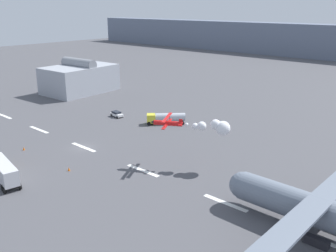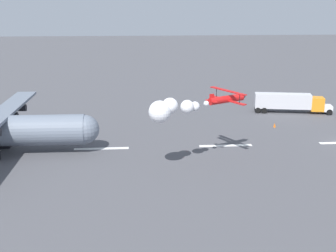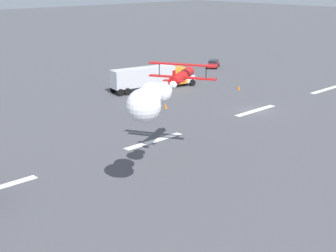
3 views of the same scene
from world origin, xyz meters
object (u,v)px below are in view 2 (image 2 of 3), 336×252
(semi_truck_orange, at_px, (290,102))
(traffic_cone_far, at_px, (275,125))
(stunt_biplane_red, at_px, (179,107))
(cargo_transport_plane, at_px, (8,129))

(semi_truck_orange, bearing_deg, traffic_cone_far, 58.68)
(stunt_biplane_red, distance_m, semi_truck_orange, 38.35)
(cargo_transport_plane, bearing_deg, stunt_biplane_red, 160.35)
(stunt_biplane_red, relative_size, semi_truck_orange, 0.93)
(stunt_biplane_red, bearing_deg, cargo_transport_plane, -19.65)
(stunt_biplane_red, height_order, traffic_cone_far, stunt_biplane_red)
(traffic_cone_far, bearing_deg, semi_truck_orange, -121.32)
(stunt_biplane_red, bearing_deg, semi_truck_orange, -130.48)
(cargo_transport_plane, height_order, semi_truck_orange, cargo_transport_plane)
(cargo_transport_plane, relative_size, semi_truck_orange, 2.33)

